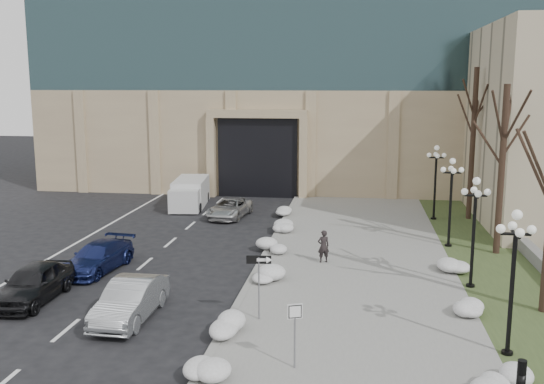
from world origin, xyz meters
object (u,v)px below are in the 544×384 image
(car_c, at_px, (98,257))
(one_way_sign, at_px, (263,268))
(car_b, at_px, (130,300))
(lamppost_d, at_px, (436,172))
(box_truck, at_px, (190,194))
(car_e, at_px, (194,195))
(pedestrian, at_px, (323,246))
(lamppost_b, at_px, (474,218))
(car_d, at_px, (230,208))
(car_a, at_px, (34,283))
(keep_sign, at_px, (295,322))
(lamppost_a, at_px, (514,263))
(lamppost_c, at_px, (451,190))

(car_c, height_order, one_way_sign, one_way_sign)
(car_b, bearing_deg, lamppost_d, 55.64)
(one_way_sign, bearing_deg, box_truck, 106.66)
(car_e, bearing_deg, pedestrian, -61.64)
(box_truck, bearing_deg, lamppost_b, -49.79)
(pedestrian, xyz_separation_m, one_way_sign, (-1.73, -7.39, 1.16))
(car_d, xyz_separation_m, pedestrian, (6.57, -9.51, 0.29))
(car_a, relative_size, car_e, 1.22)
(car_e, distance_m, one_way_sign, 22.59)
(car_b, xyz_separation_m, box_truck, (-3.50, 20.38, 0.19))
(car_d, relative_size, keep_sign, 2.08)
(car_a, xyz_separation_m, car_c, (0.85, 4.10, -0.10))
(one_way_sign, distance_m, keep_sign, 3.95)
(one_way_sign, bearing_deg, car_c, 143.65)
(pedestrian, xyz_separation_m, lamppost_b, (6.33, -2.59, 2.17))
(box_truck, bearing_deg, car_b, -87.25)
(car_e, bearing_deg, one_way_sign, -76.52)
(car_c, height_order, lamppost_b, lamppost_b)
(car_c, distance_m, box_truck, 15.04)
(car_b, bearing_deg, lamppost_a, -4.80)
(car_d, distance_m, car_e, 5.33)
(car_e, distance_m, lamppost_a, 28.06)
(lamppost_d, bearing_deg, lamppost_b, -90.00)
(car_e, relative_size, lamppost_a, 0.76)
(one_way_sign, bearing_deg, car_a, 168.70)
(car_d, relative_size, lamppost_a, 0.93)
(lamppost_c, relative_size, lamppost_d, 1.00)
(keep_sign, xyz_separation_m, lamppost_b, (6.55, 8.42, 1.51))
(car_b, bearing_deg, one_way_sign, 5.44)
(car_c, bearing_deg, car_e, 96.88)
(car_b, bearing_deg, car_c, 125.24)
(car_a, xyz_separation_m, lamppost_a, (17.40, -2.56, 2.32))
(car_d, bearing_deg, lamppost_d, 10.84)
(lamppost_a, relative_size, lamppost_c, 1.00)
(car_c, xyz_separation_m, lamppost_d, (16.55, 12.84, 2.42))
(car_e, height_order, lamppost_a, lamppost_a)
(lamppost_d, bearing_deg, car_a, -135.77)
(one_way_sign, bearing_deg, pedestrian, 70.81)
(car_d, bearing_deg, car_a, -98.79)
(car_e, xyz_separation_m, lamppost_b, (16.37, -16.16, 2.46))
(lamppost_d, bearing_deg, box_truck, 172.35)
(car_d, bearing_deg, car_b, -83.20)
(car_c, bearing_deg, car_d, 80.55)
(lamppost_c, bearing_deg, car_b, -137.90)
(lamppost_c, xyz_separation_m, lamppost_d, (0.00, 6.50, 0.00))
(pedestrian, bearing_deg, car_b, 28.94)
(lamppost_a, bearing_deg, box_truck, 127.11)
(one_way_sign, height_order, lamppost_d, lamppost_d)
(keep_sign, bearing_deg, car_d, 87.30)
(one_way_sign, xyz_separation_m, lamppost_b, (8.07, 4.80, 1.01))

